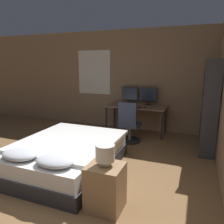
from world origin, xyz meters
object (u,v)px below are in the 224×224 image
Objects in this scene: monitor_right at (148,95)px; office_chair at (129,127)px; desk at (136,109)px; keyboard at (134,107)px; bedside_lamp at (105,153)px; bed at (67,155)px; bookshelf at (210,103)px; monitor_left at (130,94)px; computer_mouse at (145,108)px; nightstand at (105,187)px.

office_chair is (-0.22, -0.98, -0.62)m from monitor_right.
keyboard is (-0.00, -0.24, 0.09)m from desk.
bedside_lamp is 0.17× the size of desk.
bed is 1.08× the size of bookshelf.
office_chair reaches higher than bed.
monitor_left is 6.51× the size of computer_mouse.
desk is 22.04× the size of computer_mouse.
monitor_left reaches higher than desk.
monitor_right is (-0.22, 3.40, 0.24)m from bedside_lamp.
nightstand is 0.31× the size of bookshelf.
bookshelf is (1.23, 2.41, 0.75)m from nightstand.
monitor_right reaches higher than bed.
desk is 1.61× the size of office_chair.
nightstand is at bearing -86.36° from monitor_right.
desk reaches higher than nightstand.
desk is at bearing 92.66° from office_chair.
bookshelf is at bearing -26.95° from monitor_left.
office_chair is (0.61, 1.67, 0.12)m from bed.
bookshelf is at bearing -34.54° from monitor_right.
monitor_right is at bearing 77.18° from office_chair.
desk is at bearing 98.51° from bedside_lamp.
bed is at bearing -103.42° from desk.
desk is 0.82× the size of bookshelf.
monitor_right is 1.19× the size of keyboard.
office_chair is at bearing 179.30° from bookshelf.
desk is 0.38m from computer_mouse.
bookshelf is at bearing 62.92° from nightstand.
monitor_right reaches higher than computer_mouse.
desk is 3.39× the size of monitor_left.
monitor_left reaches higher than bed.
computer_mouse is (0.28, 0.00, 0.01)m from keyboard.
computer_mouse is 1.54m from bookshelf.
computer_mouse is (0.54, -0.49, -0.24)m from monitor_left.
monitor_left is 0.61m from keyboard.
keyboard is 0.61m from office_chair.
nightstand reaches higher than bed.
monitor_left is at bearing 117.50° from keyboard.
keyboard is (-0.47, 2.91, -0.01)m from bedside_lamp.
monitor_left reaches higher than computer_mouse.
bookshelf reaches higher than office_chair.
desk is 0.49m from monitor_left.
monitor_right reaches higher than nightstand.
keyboard is at bearing 180.00° from computer_mouse.
monitor_left reaches higher than bedside_lamp.
bedside_lamp is at bearing -86.36° from monitor_right.
desk is at bearing -135.96° from monitor_right.
nightstand is at bearing -86.24° from computer_mouse.
monitor_right is at bearing 0.00° from monitor_left.
desk is (-0.47, 3.16, 0.36)m from nightstand.
nightstand is at bearing -117.08° from bookshelf.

